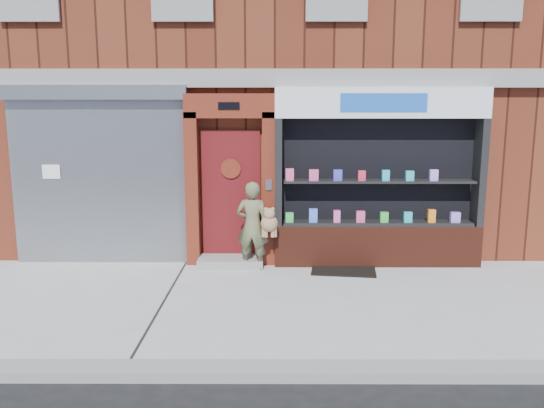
{
  "coord_description": "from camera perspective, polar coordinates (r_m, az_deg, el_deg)",
  "views": [
    {
      "loc": [
        -0.01,
        -7.06,
        2.64
      ],
      "look_at": [
        -0.04,
        1.0,
        1.2
      ],
      "focal_mm": 35.0,
      "sensor_mm": 36.0,
      "label": 1
    }
  ],
  "objects": [
    {
      "name": "shutter_bay",
      "position": [
        9.51,
        -18.14,
        4.06
      ],
      "size": [
        3.1,
        0.3,
        3.04
      ],
      "color": "gray",
      "rests_on": "ground"
    },
    {
      "name": "curb",
      "position": [
        5.54,
        0.34,
        -17.59
      ],
      "size": [
        60.0,
        0.3,
        0.12
      ],
      "primitive_type": "cube",
      "color": "gray",
      "rests_on": "ground"
    },
    {
      "name": "ground",
      "position": [
        7.54,
        0.3,
        -10.38
      ],
      "size": [
        80.0,
        80.0,
        0.0
      ],
      "primitive_type": "plane",
      "color": "#9E9E99",
      "rests_on": "ground"
    },
    {
      "name": "doormat",
      "position": [
        8.97,
        7.7,
        -6.99
      ],
      "size": [
        1.14,
        0.86,
        0.03
      ],
      "primitive_type": "cube",
      "rotation": [
        0.0,
        0.0,
        -0.13
      ],
      "color": "black",
      "rests_on": "ground"
    },
    {
      "name": "red_door_bay",
      "position": [
        9.03,
        -4.47,
        2.56
      ],
      "size": [
        1.52,
        0.58,
        2.9
      ],
      "color": "#561A0E",
      "rests_on": "ground"
    },
    {
      "name": "pharmacy_bay",
      "position": [
        9.13,
        11.33,
        1.95
      ],
      "size": [
        3.5,
        0.41,
        3.0
      ],
      "color": "#511F13",
      "rests_on": "ground"
    },
    {
      "name": "building",
      "position": [
        13.12,
        0.28,
        16.06
      ],
      "size": [
        12.0,
        8.16,
        8.0
      ],
      "color": "#552013",
      "rests_on": "ground"
    },
    {
      "name": "woman",
      "position": [
        8.78,
        -1.94,
        -2.31
      ],
      "size": [
        0.72,
        0.51,
        1.48
      ],
      "color": "#5F6140",
      "rests_on": "ground"
    }
  ]
}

